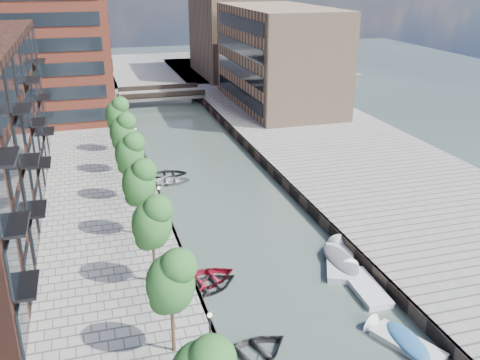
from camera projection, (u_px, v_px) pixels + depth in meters
name	position (u px, v px, depth m)	size (l,w,h in m)	color
water	(207.00, 169.00, 56.76)	(300.00, 300.00, 0.00)	#38473F
quay_right	(344.00, 152.00, 60.78)	(20.00, 140.00, 1.00)	gray
quay_wall_left	(149.00, 171.00, 54.97)	(0.25, 140.00, 1.00)	#332823
quay_wall_right	(261.00, 160.00, 58.18)	(0.25, 140.00, 1.00)	#332823
far_closure	(141.00, 70.00, 110.14)	(80.00, 40.00, 1.00)	gray
tower	(31.00, 1.00, 68.75)	(18.00, 18.00, 30.00)	brown
tan_block_near	(279.00, 57.00, 77.67)	(12.00, 25.00, 14.00)	#94745B
tan_block_far	(231.00, 31.00, 100.52)	(12.00, 20.00, 16.00)	#94745B
bridge	(161.00, 94.00, 84.82)	(13.00, 6.00, 1.30)	gray
tree_1	(170.00, 280.00, 26.69)	(2.50, 2.50, 5.95)	#382619
tree_2	(152.00, 221.00, 32.94)	(2.50, 2.50, 5.95)	#382619
tree_3	(139.00, 181.00, 39.19)	(2.50, 2.50, 5.95)	#382619
tree_4	(129.00, 152.00, 45.44)	(2.50, 2.50, 5.95)	#382619
tree_5	(122.00, 130.00, 51.69)	(2.50, 2.50, 5.95)	#382619
tree_6	(117.00, 113.00, 57.94)	(2.50, 2.50, 5.95)	#382619
lamp_0	(210.00, 342.00, 25.01)	(0.24, 0.24, 4.12)	black
lamp_1	(160.00, 207.00, 39.30)	(0.24, 0.24, 4.12)	black
lamp_2	(136.00, 144.00, 53.58)	(0.24, 0.24, 4.12)	black
sloop_0	(250.00, 360.00, 29.04)	(3.57, 5.00, 1.04)	black
sloop_1	(207.00, 289.00, 35.49)	(3.16, 4.42, 0.92)	black
sloop_2	(203.00, 283.00, 36.16)	(3.44, 4.82, 1.00)	maroon
sloop_3	(169.00, 183.00, 53.08)	(3.06, 4.29, 0.89)	#B1B0AF
sloop_4	(168.00, 176.00, 55.02)	(2.86, 4.00, 0.83)	black
motorboat_2	(361.00, 284.00, 35.86)	(1.96, 5.07, 1.66)	silver
motorboat_3	(401.00, 341.00, 30.25)	(3.30, 4.78, 1.52)	silver
motorboat_4	(340.00, 259.00, 38.65)	(3.98, 5.80, 1.84)	silver
car	(247.00, 99.00, 80.43)	(1.69, 4.21, 1.43)	#9FA3A4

